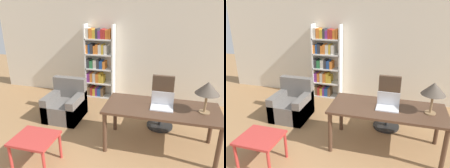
{
  "view_description": "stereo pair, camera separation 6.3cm",
  "coord_description": "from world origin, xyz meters",
  "views": [
    {
      "loc": [
        0.62,
        -0.78,
        2.34
      ],
      "look_at": [
        -0.31,
        2.7,
        1.01
      ],
      "focal_mm": 35.0,
      "sensor_mm": 36.0,
      "label": 1
    },
    {
      "loc": [
        0.68,
        -0.76,
        2.34
      ],
      "look_at": [
        -0.31,
        2.7,
        1.01
      ],
      "focal_mm": 35.0,
      "sensor_mm": 36.0,
      "label": 2
    }
  ],
  "objects": [
    {
      "name": "side_table_blue",
      "position": [
        -1.19,
        1.57,
        0.42
      ],
      "size": [
        0.61,
        0.54,
        0.49
      ],
      "color": "#B2332D",
      "rests_on": "ground_plane"
    },
    {
      "name": "laptop",
      "position": [
        0.58,
        2.5,
        0.81
      ],
      "size": [
        0.36,
        0.25,
        0.26
      ],
      "color": "silver",
      "rests_on": "desk"
    },
    {
      "name": "table_lamp",
      "position": [
        1.22,
        2.5,
        1.15
      ],
      "size": [
        0.36,
        0.36,
        0.5
      ],
      "color": "olive",
      "rests_on": "desk"
    },
    {
      "name": "office_chair",
      "position": [
        0.56,
        3.26,
        0.46
      ],
      "size": [
        0.51,
        0.51,
        1.02
      ],
      "color": "black",
      "rests_on": "ground_plane"
    },
    {
      "name": "wall_back",
      "position": [
        0.0,
        4.53,
        1.35
      ],
      "size": [
        8.0,
        0.06,
        2.7
      ],
      "color": "beige",
      "rests_on": "ground_plane"
    },
    {
      "name": "desk",
      "position": [
        0.57,
        2.5,
        0.67
      ],
      "size": [
        1.84,
        0.82,
        0.76
      ],
      "color": "#4C3323",
      "rests_on": "ground_plane"
    },
    {
      "name": "armchair",
      "position": [
        -1.44,
        3.07,
        0.27
      ],
      "size": [
        0.73,
        0.77,
        0.83
      ],
      "color": "#66605B",
      "rests_on": "ground_plane"
    },
    {
      "name": "bookshelf",
      "position": [
        -1.11,
        4.34,
        0.93
      ],
      "size": [
        0.74,
        0.28,
        1.88
      ],
      "color": "white",
      "rests_on": "ground_plane"
    }
  ]
}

